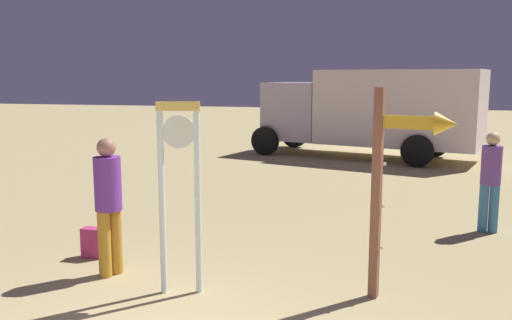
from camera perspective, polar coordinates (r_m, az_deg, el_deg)
standing_clock at (r=6.21m, az=-8.04°, el=-1.89°), size 0.49×0.21×2.22m
arrow_sign at (r=6.06m, az=15.05°, el=-0.51°), size 0.88×0.40×2.38m
person_near_clock at (r=7.02m, az=-15.23°, el=-4.03°), size 0.34×0.34×1.75m
backpack at (r=7.96m, az=-16.72°, el=-8.32°), size 0.29×0.21×0.42m
person_distant at (r=9.43m, az=23.40°, el=-1.64°), size 0.31×0.31×1.63m
box_truck_near at (r=17.11m, az=12.20°, el=5.22°), size 7.15×4.07×2.69m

